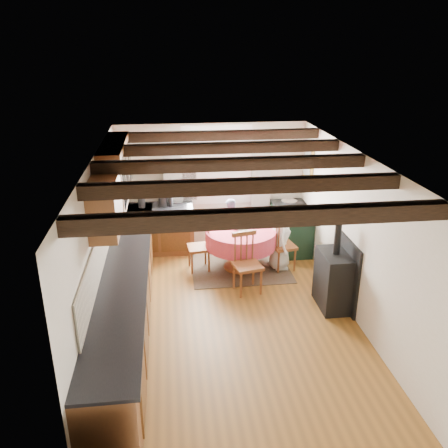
{
  "coord_description": "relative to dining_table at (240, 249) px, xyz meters",
  "views": [
    {
      "loc": [
        -0.83,
        -5.92,
        3.82
      ],
      "look_at": [
        0.0,
        0.8,
        1.15
      ],
      "focal_mm": 37.36,
      "sensor_mm": 36.0,
      "label": 1
    }
  ],
  "objects": [
    {
      "name": "bowl_b",
      "position": [
        0.01,
        -0.09,
        0.4
      ],
      "size": [
        0.28,
        0.28,
        0.06
      ],
      "primitive_type": "imported",
      "rotation": [
        0.0,
        0.0,
        5.57
      ],
      "color": "silver",
      "rests_on": "dining_table"
    },
    {
      "name": "canister_tall",
      "position": [
        -1.73,
        0.93,
        0.66
      ],
      "size": [
        0.13,
        0.13,
        0.23
      ],
      "primitive_type": "cylinder",
      "color": "#262628",
      "rests_on": "worktop_back"
    },
    {
      "name": "window_pane",
      "position": [
        -0.28,
        1.25,
        1.23
      ],
      "size": [
        1.2,
        0.01,
        1.4
      ],
      "primitive_type": "cube",
      "color": "white",
      "rests_on": "wall_back"
    },
    {
      "name": "curtain_left",
      "position": [
        -1.13,
        1.16,
        0.73
      ],
      "size": [
        0.35,
        0.1,
        2.1
      ],
      "primitive_type": "cube",
      "color": "#B2B2B2",
      "rests_on": "wall_back"
    },
    {
      "name": "wall_cabinet_glass",
      "position": [
        -2.01,
        -0.29,
        1.58
      ],
      "size": [
        0.34,
        1.8,
        0.9
      ],
      "primitive_type": "cube",
      "color": "brown",
      "rests_on": "wall_left"
    },
    {
      "name": "canister_wide",
      "position": [
        -1.33,
        0.95,
        0.64
      ],
      "size": [
        0.17,
        0.17,
        0.19
      ],
      "primitive_type": "cylinder",
      "color": "#262628",
      "rests_on": "worktop_back"
    },
    {
      "name": "child_far",
      "position": [
        -0.09,
        0.78,
        0.16
      ],
      "size": [
        0.44,
        0.33,
        1.07
      ],
      "primitive_type": "imported",
      "rotation": [
        0.0,
        0.0,
        3.36
      ],
      "color": "#353848",
      "rests_on": "floor"
    },
    {
      "name": "wall_plate",
      "position": [
        0.67,
        1.23,
        1.33
      ],
      "size": [
        0.3,
        0.02,
        0.3
      ],
      "primitive_type": "cylinder",
      "rotation": [
        1.57,
        0.0,
        0.0
      ],
      "color": "silver",
      "rests_on": "wall_back"
    },
    {
      "name": "aga_range",
      "position": [
        1.09,
        0.68,
        0.08
      ],
      "size": [
        0.64,
        0.99,
        0.91
      ],
      "primitive_type": null,
      "color": "black",
      "rests_on": "floor"
    },
    {
      "name": "base_cabinet_back",
      "position": [
        -1.43,
        0.96,
        0.07
      ],
      "size": [
        1.3,
        0.6,
        0.88
      ],
      "primitive_type": "cube",
      "color": "brown",
      "rests_on": "floor"
    },
    {
      "name": "canister_slim",
      "position": [
        -1.19,
        0.92,
        0.67
      ],
      "size": [
        0.09,
        0.09,
        0.26
      ],
      "primitive_type": "cylinder",
      "color": "#262628",
      "rests_on": "worktop_back"
    },
    {
      "name": "curtain_right",
      "position": [
        0.57,
        1.16,
        0.73
      ],
      "size": [
        0.35,
        0.1,
        2.1
      ],
      "primitive_type": "cube",
      "color": "#B2B2B2",
      "rests_on": "wall_back"
    },
    {
      "name": "wall_front",
      "position": [
        -0.38,
        -4.24,
        0.83
      ],
      "size": [
        3.6,
        0.0,
        2.4
      ],
      "primitive_type": "cube",
      "color": "silver",
      "rests_on": "ground"
    },
    {
      "name": "splash_left",
      "position": [
        -2.16,
        -1.19,
        0.83
      ],
      "size": [
        0.02,
        4.5,
        0.55
      ],
      "primitive_type": "cube",
      "color": "beige",
      "rests_on": "wall_left"
    },
    {
      "name": "ceiling",
      "position": [
        -0.38,
        -1.49,
        2.03
      ],
      "size": [
        3.6,
        5.5,
        0.0
      ],
      "primitive_type": "cube",
      "color": "white",
      "rests_on": "ground"
    },
    {
      "name": "floor",
      "position": [
        -0.38,
        -1.49,
        -0.37
      ],
      "size": [
        3.6,
        5.5,
        0.0
      ],
      "primitive_type": "cube",
      "color": "#956024",
      "rests_on": "ground"
    },
    {
      "name": "curtain_rod",
      "position": [
        -0.28,
        1.16,
        1.83
      ],
      "size": [
        2.0,
        0.03,
        0.03
      ],
      "primitive_type": "cylinder",
      "rotation": [
        0.0,
        1.57,
        0.0
      ],
      "color": "black",
      "rests_on": "wall_back"
    },
    {
      "name": "beam_d",
      "position": [
        -0.38,
        -0.49,
        1.94
      ],
      "size": [
        3.6,
        0.16,
        0.16
      ],
      "primitive_type": "cube",
      "color": "black",
      "rests_on": "ceiling"
    },
    {
      "name": "base_cabinet_left",
      "position": [
        -1.88,
        -1.49,
        0.07
      ],
      "size": [
        0.6,
        5.3,
        0.88
      ],
      "primitive_type": "cube",
      "color": "brown",
      "rests_on": "floor"
    },
    {
      "name": "worktop_back",
      "position": [
        -1.43,
        0.94,
        0.53
      ],
      "size": [
        1.3,
        0.64,
        0.04
      ],
      "primitive_type": "cube",
      "color": "black",
      "rests_on": "base_cabinet_back"
    },
    {
      "name": "cast_iron_stove",
      "position": [
        1.2,
        -1.43,
        0.32
      ],
      "size": [
        0.42,
        0.69,
        1.39
      ],
      "primitive_type": null,
      "color": "black",
      "rests_on": "floor"
    },
    {
      "name": "chair_left",
      "position": [
        -0.74,
        0.06,
        0.09
      ],
      "size": [
        0.45,
        0.44,
        0.92
      ],
      "primitive_type": null,
      "rotation": [
        0.0,
        0.0,
        -1.46
      ],
      "color": "brown",
      "rests_on": "floor"
    },
    {
      "name": "beam_e",
      "position": [
        -0.38,
        0.51,
        1.94
      ],
      "size": [
        3.6,
        0.16,
        0.16
      ],
      "primitive_type": "cube",
      "color": "black",
      "rests_on": "ceiling"
    },
    {
      "name": "dining_table",
      "position": [
        0.0,
        0.0,
        0.0
      ],
      "size": [
        1.24,
        1.24,
        0.75
      ],
      "primitive_type": null,
      "color": "#E64A42",
      "rests_on": "floor"
    },
    {
      "name": "beam_c",
      "position": [
        -0.38,
        -1.49,
        1.94
      ],
      "size": [
        3.6,
        0.16,
        0.16
      ],
      "primitive_type": "cube",
      "color": "black",
      "rests_on": "ceiling"
    },
    {
      "name": "chair_near",
      "position": [
        -0.01,
        -0.82,
        0.12
      ],
      "size": [
        0.51,
        0.53,
        0.99
      ],
      "primitive_type": null,
      "rotation": [
        0.0,
        0.0,
        0.21
      ],
      "color": "brown",
      "rests_on": "floor"
    },
    {
      "name": "beam_b",
      "position": [
        -0.38,
        -2.49,
        1.94
      ],
      "size": [
        3.6,
        0.16,
        0.16
      ],
      "primitive_type": "cube",
      "color": "black",
      "rests_on": "ceiling"
    },
    {
      "name": "bowl_a",
      "position": [
        -0.01,
        0.03,
        0.4
      ],
      "size": [
        0.31,
        0.31,
        0.05
      ],
      "primitive_type": "imported",
      "rotation": [
        0.0,
        0.0,
        4.14
      ],
      "color": "silver",
      "rests_on": "dining_table"
    },
    {
      "name": "splash_back",
      "position": [
        -1.38,
        1.24,
        0.83
      ],
      "size": [
        1.4,
        0.02,
        0.55
      ],
      "primitive_type": "cube",
      "color": "beige",
      "rests_on": "wall_back"
    },
    {
      "name": "wall_left",
      "position": [
        -2.18,
        -1.49,
        0.83
      ],
      "size": [
        0.0,
        5.5,
        2.4
      ],
      "primitive_type": "cube",
      "color": "silver",
      "rests_on": "ground"
    },
    {
      "name": "rug",
      "position": [
        0.0,
        -0.0,
        -0.37
      ],
      "size": [
        1.74,
        1.36,
        0.01
      ],
      "primitive_type": "cube",
      "color": "brown",
      "rests_on": "floor"
    },
    {
      "name": "child_right",
      "position": [
        0.7,
        -0.04,
        0.21
      ],
      "size": [
        0.43,
        0.61,
        1.17
      ],
      "primitive_type": "imported",
      "rotation": [
        0.0,
        0.0,
        1.48
      ],
      "color": "white",
      "rests_on": "floor"
    },
    {
      "name": "window_frame",
      "position": [
        -0.28,
        1.24,
        1.23
      ],
      "size": [
        1.34,
        0.03,
        1.54
      ],
      "primitive_type": "cube",
      "color": "white",
      "rests_on": "wall_back"
    },
    {
      "name": "worktop_left",
      "position": [
        -1.86,
        -1.49,
        0.53
      ],
      "size": [
        0.64,
        5.3,
        0.04
      ],
      "primitive_type": "cube",
      "color": "black",
      "rests_on": "base_cabinet_left"
    },
    {
      "name": "wall_cabinet_solid",
      "position": [
        -2.01,
        -1.79,
        1.53
      ],
      "size": [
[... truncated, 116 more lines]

